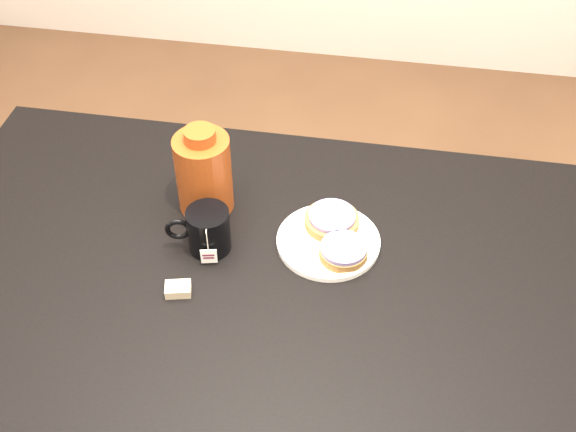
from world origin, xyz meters
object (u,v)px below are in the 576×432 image
(table, at_px, (277,321))
(teabag_pouch, at_px, (178,289))
(mug, at_px, (208,230))
(plate, at_px, (328,241))
(bagel_front, at_px, (343,251))
(bagel_back, at_px, (332,220))
(bagel_package, at_px, (204,172))

(table, bearing_deg, teabag_pouch, -170.23)
(mug, xyz_separation_m, teabag_pouch, (-0.03, -0.12, -0.04))
(plate, height_order, bagel_front, bagel_front)
(plate, xyz_separation_m, bagel_back, (0.00, 0.04, 0.02))
(bagel_back, relative_size, bagel_package, 0.79)
(table, bearing_deg, bagel_package, 131.74)
(bagel_back, distance_m, teabag_pouch, 0.32)
(plate, bearing_deg, bagel_package, 165.47)
(bagel_back, height_order, bagel_package, bagel_package)
(mug, bearing_deg, plate, -0.44)
(bagel_package, bearing_deg, mug, -73.70)
(table, distance_m, teabag_pouch, 0.20)
(plate, distance_m, bagel_package, 0.27)
(bagel_back, height_order, mug, mug)
(mug, height_order, teabag_pouch, mug)
(table, xyz_separation_m, teabag_pouch, (-0.17, -0.03, 0.09))
(plate, bearing_deg, bagel_back, 88.99)
(mug, relative_size, teabag_pouch, 2.82)
(plate, distance_m, bagel_back, 0.04)
(bagel_package, bearing_deg, bagel_back, -5.44)
(bagel_package, bearing_deg, teabag_pouch, -88.56)
(plate, relative_size, mug, 1.54)
(table, height_order, bagel_back, bagel_back)
(plate, height_order, bagel_package, bagel_package)
(table, height_order, plate, plate)
(bagel_back, relative_size, bagel_front, 1.31)
(table, xyz_separation_m, bagel_front, (0.11, 0.10, 0.11))
(teabag_pouch, bearing_deg, table, 9.77)
(table, relative_size, plate, 7.15)
(bagel_package, bearing_deg, table, -48.26)
(bagel_package, bearing_deg, plate, -14.53)
(bagel_back, distance_m, mug, 0.24)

